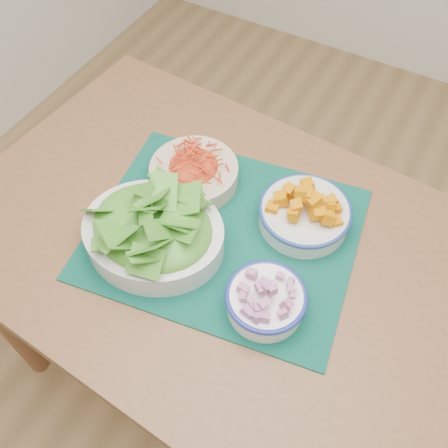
% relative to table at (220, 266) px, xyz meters
% --- Properties ---
extents(table, '(1.19, 0.84, 0.75)m').
position_rel_table_xyz_m(table, '(0.00, 0.00, 0.00)').
color(table, brown).
rests_on(table, ground).
extents(placemat, '(0.60, 0.51, 0.00)m').
position_rel_table_xyz_m(placemat, '(0.00, 0.02, 0.11)').
color(placemat, '#022F27').
rests_on(placemat, table).
extents(carrot_bowl, '(0.23, 0.23, 0.08)m').
position_rel_table_xyz_m(carrot_bowl, '(-0.13, 0.11, 0.15)').
color(carrot_bowl, beige).
rests_on(carrot_bowl, placemat).
extents(squash_bowl, '(0.24, 0.24, 0.09)m').
position_rel_table_xyz_m(squash_bowl, '(0.13, 0.12, 0.15)').
color(squash_bowl, silver).
rests_on(squash_bowl, placemat).
extents(lettuce_bowl, '(0.33, 0.29, 0.13)m').
position_rel_table_xyz_m(lettuce_bowl, '(-0.11, -0.08, 0.17)').
color(lettuce_bowl, silver).
rests_on(lettuce_bowl, placemat).
extents(onion_bowl, '(0.17, 0.17, 0.08)m').
position_rel_table_xyz_m(onion_bowl, '(0.15, -0.10, 0.15)').
color(onion_bowl, white).
rests_on(onion_bowl, placemat).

